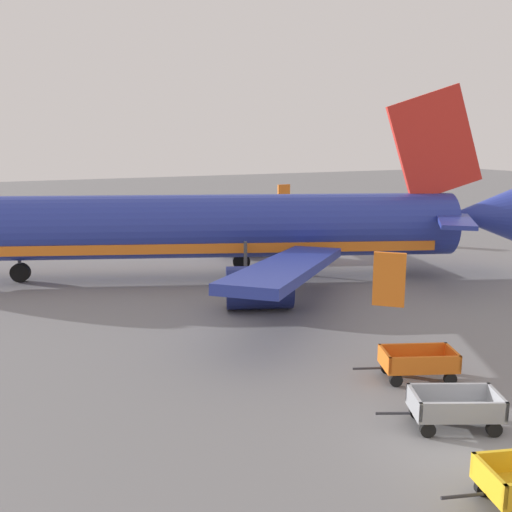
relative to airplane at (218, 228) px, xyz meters
The scene contains 4 objects.
ground_plane 21.27m from the airplane, 93.73° to the right, with size 220.00×220.00×0.00m, color slate.
airplane is the anchor object (origin of this frame).
baggage_cart_third_in_row 20.22m from the airplane, 92.57° to the right, with size 3.53×2.33×1.07m.
baggage_cart_fourth_in_row 17.07m from the airplane, 88.29° to the right, with size 3.57×2.24×1.07m.
Camera 1 is at (-11.61, -10.73, 8.29)m, focal length 41.29 mm.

